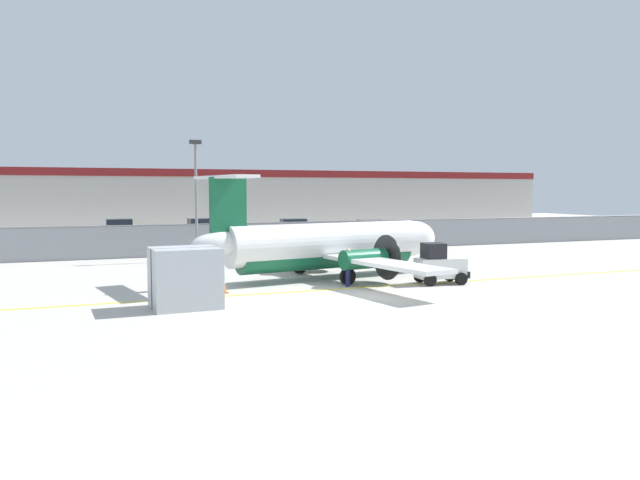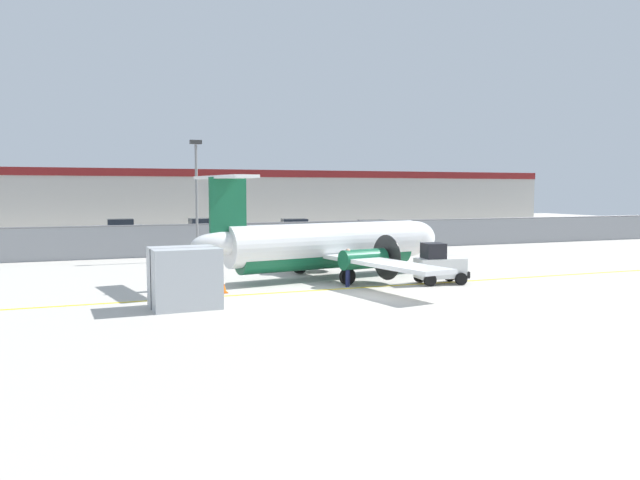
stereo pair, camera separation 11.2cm
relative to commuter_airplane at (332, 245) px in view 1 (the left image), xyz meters
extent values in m
plane|color=#BCB7AD|center=(-0.81, -5.23, -1.60)|extent=(140.00, 140.00, 0.00)
cube|color=yellow|center=(-0.81, -3.23, -1.60)|extent=(84.00, 0.20, 0.01)
cube|color=gray|center=(-0.81, 12.77, -0.60)|extent=(98.00, 0.04, 2.00)
cylinder|color=slate|center=(-0.81, 12.77, 0.45)|extent=(98.00, 0.10, 0.10)
cube|color=#38383A|center=(-0.81, 24.27, -1.54)|extent=(98.00, 17.00, 0.12)
cube|color=beige|center=(-0.81, 42.77, 1.65)|extent=(91.00, 8.00, 6.50)
cube|color=maroon|center=(-0.81, 38.77, 4.50)|extent=(91.00, 0.20, 0.80)
cylinder|color=white|center=(-0.23, -0.04, 0.15)|extent=(10.47, 3.66, 1.90)
ellipsoid|color=white|center=(5.10, 0.90, 0.15)|extent=(2.65, 2.19, 1.80)
ellipsoid|color=white|center=(-5.56, -0.98, 0.35)|extent=(3.04, 1.53, 1.05)
cylinder|color=#145938|center=(-0.23, -0.04, -0.37)|extent=(9.36, 3.07, 1.48)
cube|color=white|center=(-0.13, -0.02, -0.42)|extent=(4.36, 16.03, 0.18)
cylinder|color=#145938|center=(-0.39, 2.57, -0.42)|extent=(2.32, 1.27, 0.90)
cone|color=black|center=(0.74, 2.77, -0.42)|extent=(0.52, 0.51, 0.44)
cylinder|color=#262626|center=(0.89, 2.80, -0.42)|extent=(0.40, 2.07, 2.10)
cylinder|color=#145938|center=(0.52, -2.55, -0.42)|extent=(2.32, 1.27, 0.90)
cone|color=black|center=(1.65, -2.35, -0.42)|extent=(0.52, 0.51, 0.44)
cylinder|color=#262626|center=(1.80, -2.32, -0.42)|extent=(0.40, 2.07, 2.10)
cube|color=#145938|center=(-5.30, -0.94, 1.70)|extent=(1.71, 0.47, 3.10)
cube|color=white|center=(-5.43, -0.96, 3.25)|extent=(1.92, 4.92, 0.14)
cylinder|color=#59595B|center=(3.34, 0.59, -0.81)|extent=(0.16, 0.16, 0.97)
cylinder|color=black|center=(3.34, 0.59, -1.30)|extent=(0.63, 0.32, 0.60)
cylinder|color=#59595B|center=(-0.91, 2.08, -0.77)|extent=(0.16, 0.16, 0.90)
cylinder|color=black|center=(-0.91, 2.08, -1.22)|extent=(0.79, 0.35, 0.76)
cylinder|color=#59595B|center=(-0.14, -2.27, -0.77)|extent=(0.16, 0.16, 0.90)
cylinder|color=black|center=(-0.14, -2.27, -1.22)|extent=(0.79, 0.35, 0.76)
cube|color=silver|center=(3.95, -3.49, -0.87)|extent=(2.33, 1.39, 0.90)
cube|color=black|center=(3.61, -3.44, -0.07)|extent=(1.03, 1.11, 0.70)
cube|color=black|center=(5.09, -3.65, -1.17)|extent=(0.31, 1.11, 0.30)
cylinder|color=black|center=(4.78, -3.00, -1.32)|extent=(0.58, 0.25, 0.56)
cylinder|color=black|center=(4.62, -4.19, -1.32)|extent=(0.58, 0.25, 0.56)
cylinder|color=black|center=(3.29, -2.80, -1.32)|extent=(0.58, 0.25, 0.56)
cylinder|color=black|center=(3.13, -3.98, -1.32)|extent=(0.58, 0.25, 0.56)
cylinder|color=#191E4C|center=(-0.39, -2.82, -1.18)|extent=(0.22, 0.22, 0.85)
cylinder|color=#191E4C|center=(-0.27, -2.66, -1.18)|extent=(0.22, 0.22, 0.85)
cylinder|color=orange|center=(-0.33, -2.74, -0.45)|extent=(0.47, 0.47, 0.60)
cylinder|color=orange|center=(-0.46, -2.92, -0.42)|extent=(0.14, 0.14, 0.55)
cylinder|color=orange|center=(-0.21, -2.56, -0.42)|extent=(0.14, 0.14, 0.55)
sphere|color=tan|center=(-0.33, -2.74, -0.01)|extent=(0.22, 0.22, 0.22)
cube|color=#B7BCC1|center=(-7.88, -5.10, -0.50)|extent=(2.49, 2.11, 2.20)
cube|color=#333338|center=(-7.88, -5.10, -0.50)|extent=(2.44, 0.19, 2.20)
cube|color=orange|center=(5.38, -0.86, -1.58)|extent=(0.36, 0.36, 0.04)
cone|color=orange|center=(5.38, -0.86, -1.26)|extent=(0.28, 0.28, 0.60)
cylinder|color=white|center=(5.38, -0.86, -1.18)|extent=(0.17, 0.17, 0.08)
cube|color=orange|center=(-5.89, -2.46, -1.58)|extent=(0.36, 0.36, 0.04)
cone|color=orange|center=(-5.89, -2.46, -1.26)|extent=(0.28, 0.28, 0.60)
cylinder|color=white|center=(-5.89, -2.46, -1.18)|extent=(0.17, 0.17, 0.08)
cube|color=orange|center=(5.85, 0.38, -1.58)|extent=(0.36, 0.36, 0.04)
cone|color=orange|center=(5.85, 0.38, -1.26)|extent=(0.28, 0.28, 0.60)
cylinder|color=white|center=(5.85, 0.38, -1.18)|extent=(0.17, 0.17, 0.08)
cube|color=silver|center=(-13.88, 18.91, -0.86)|extent=(4.24, 1.81, 0.80)
cube|color=#262D38|center=(-14.03, 18.91, -0.18)|extent=(2.24, 1.62, 0.56)
cylinder|color=black|center=(-12.46, 19.77, -1.18)|extent=(0.60, 0.22, 0.60)
cylinder|color=black|center=(-12.51, 17.97, -1.18)|extent=(0.60, 0.22, 0.60)
cylinder|color=black|center=(-15.26, 19.85, -1.18)|extent=(0.60, 0.22, 0.60)
cylinder|color=black|center=(-15.31, 18.05, -1.18)|extent=(0.60, 0.22, 0.60)
cube|color=gray|center=(-8.18, 30.37, -0.86)|extent=(4.20, 1.71, 0.80)
cube|color=#262D38|center=(-8.03, 30.37, -0.18)|extent=(2.20, 1.57, 0.56)
cylinder|color=black|center=(-9.57, 29.47, -1.18)|extent=(0.60, 0.20, 0.60)
cylinder|color=black|center=(-9.58, 31.27, -1.18)|extent=(0.60, 0.20, 0.60)
cylinder|color=black|center=(-6.77, 29.47, -1.18)|extent=(0.60, 0.20, 0.60)
cylinder|color=black|center=(-6.78, 31.27, -1.18)|extent=(0.60, 0.20, 0.60)
cube|color=#B28C19|center=(-0.82, 28.98, -0.86)|extent=(4.29, 1.95, 0.80)
cube|color=#262D38|center=(-0.97, 28.97, -0.18)|extent=(2.29, 1.69, 0.56)
cylinder|color=black|center=(0.52, 29.96, -1.18)|extent=(0.61, 0.24, 0.60)
cylinder|color=black|center=(0.63, 28.16, -1.18)|extent=(0.61, 0.24, 0.60)
cylinder|color=black|center=(-2.27, 29.79, -1.18)|extent=(0.61, 0.24, 0.60)
cylinder|color=black|center=(-2.17, 27.99, -1.18)|extent=(0.61, 0.24, 0.60)
cube|color=#B28C19|center=(6.47, 25.13, -0.86)|extent=(4.36, 2.16, 0.80)
cube|color=#262D38|center=(6.62, 25.11, -0.18)|extent=(2.36, 1.79, 0.56)
cylinder|color=black|center=(4.98, 24.39, -1.18)|extent=(0.62, 0.27, 0.60)
cylinder|color=black|center=(5.18, 26.17, -1.18)|extent=(0.62, 0.27, 0.60)
cylinder|color=black|center=(7.76, 24.08, -1.18)|extent=(0.62, 0.27, 0.60)
cylinder|color=black|center=(7.96, 25.86, -1.18)|extent=(0.62, 0.27, 0.60)
cube|color=gray|center=(12.37, 20.54, -0.86)|extent=(4.20, 1.71, 0.80)
cube|color=#262D38|center=(12.22, 20.54, -0.18)|extent=(2.20, 1.56, 0.56)
cylinder|color=black|center=(13.76, 21.44, -1.18)|extent=(0.60, 0.20, 0.60)
cylinder|color=black|center=(13.77, 19.64, -1.18)|extent=(0.60, 0.20, 0.60)
cylinder|color=black|center=(10.96, 21.43, -1.18)|extent=(0.60, 0.20, 0.60)
cylinder|color=black|center=(10.97, 19.63, -1.18)|extent=(0.60, 0.20, 0.60)
cylinder|color=slate|center=(-4.78, 9.85, 1.90)|extent=(0.16, 0.16, 7.00)
cube|color=#333333|center=(-4.78, 9.85, 5.55)|extent=(0.70, 0.30, 0.24)
camera|label=1|loc=(-11.48, -27.88, 2.70)|focal=35.00mm
camera|label=2|loc=(-11.38, -27.92, 2.70)|focal=35.00mm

